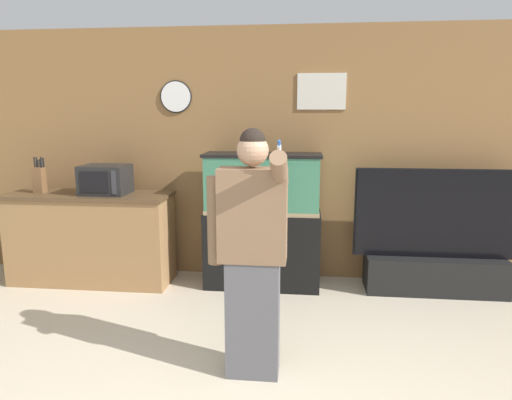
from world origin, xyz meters
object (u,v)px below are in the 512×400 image
at_px(knife_block, 39,179).
at_px(person_standing, 251,252).
at_px(counter_island, 91,238).
at_px(microwave, 106,180).
at_px(aquarium_on_stand, 263,221).
at_px(tv_on_stand, 435,257).

bearing_deg(knife_block, person_standing, -33.04).
bearing_deg(counter_island, microwave, -0.89).
distance_m(counter_island, microwave, 0.64).
bearing_deg(knife_block, microwave, -0.12).
bearing_deg(aquarium_on_stand, person_standing, -87.15).
bearing_deg(person_standing, counter_island, 140.24).
bearing_deg(person_standing, knife_block, 146.96).
bearing_deg(tv_on_stand, person_standing, -134.65).
bearing_deg(knife_block, tv_on_stand, 1.41).
xyz_separation_m(knife_block, tv_on_stand, (3.98, 0.10, -0.72)).
height_order(counter_island, knife_block, knife_block).
bearing_deg(microwave, person_standing, -42.83).
relative_size(knife_block, person_standing, 0.22).
bearing_deg(counter_island, aquarium_on_stand, 2.47).
relative_size(microwave, tv_on_stand, 0.28).
xyz_separation_m(aquarium_on_stand, tv_on_stand, (1.70, 0.02, -0.32)).
bearing_deg(tv_on_stand, microwave, -178.26).
bearing_deg(microwave, tv_on_stand, 1.74).
height_order(microwave, tv_on_stand, microwave).
relative_size(microwave, knife_block, 1.24).
distance_m(knife_block, person_standing, 2.83).
relative_size(tv_on_stand, person_standing, 0.97).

